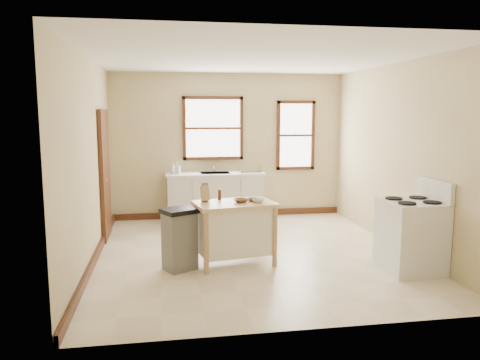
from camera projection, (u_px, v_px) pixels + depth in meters
The scene contains 23 objects.
floor at pixel (252, 253), 6.89m from camera, with size 5.00×5.00×0.00m, color beige.
ceiling at pixel (253, 58), 6.49m from camera, with size 5.00×5.00×0.00m, color white.
wall_back at pixel (228, 146), 9.13m from camera, with size 4.50×0.04×2.80m, color #D3C28B.
wall_left at pixel (89, 161), 6.33m from camera, with size 0.04×5.00×2.80m, color #D3C28B.
wall_right at pixel (399, 156), 7.05m from camera, with size 0.04×5.00×2.80m, color #D3C28B.
window_main at pixel (213, 128), 9.01m from camera, with size 1.17×0.06×1.22m, color #3A1F0F, non-canonical shape.
window_side at pixel (296, 135), 9.30m from camera, with size 0.77×0.06×1.37m, color #3A1F0F, non-canonical shape.
door_left at pixel (105, 174), 7.65m from camera, with size 0.06×0.90×2.10m, color #3A1F0F.
baseboard_back at pixel (229, 214), 9.29m from camera, with size 4.50×0.04×0.12m, color #3A1F0F.
baseboard_left at pixel (96, 256), 6.52m from camera, with size 0.04×5.00×0.12m, color #3A1F0F.
sink_counter at pixel (215, 197), 8.92m from camera, with size 1.86×0.62×0.92m, color beige, non-canonical shape.
faucet at pixel (214, 166), 9.02m from camera, with size 0.03×0.03×0.22m, color silver.
soap_bottle_a at pixel (173, 168), 8.66m from camera, with size 0.09×0.09×0.22m, color #B2B2B2.
soap_bottle_b at pixel (177, 168), 8.72m from camera, with size 0.09×0.10×0.21m, color #B2B2B2.
dish_rack at pixel (250, 170), 8.90m from camera, with size 0.42×0.32×0.11m, color silver, non-canonical shape.
kitchen_island at pixel (234, 233), 6.34m from camera, with size 1.05×0.67×0.86m, color #ECC38B, non-canonical shape.
knife_block at pixel (205, 194), 6.31m from camera, with size 0.10×0.10×0.20m, color tan, non-canonical shape.
pepper_grinder at pixel (219, 195), 6.43m from camera, with size 0.04×0.04×0.15m, color #451D12.
bowl_a at pixel (241, 201), 6.27m from camera, with size 0.19×0.19×0.05m, color brown.
bowl_b at pixel (253, 200), 6.37m from camera, with size 0.15×0.15×0.04m, color brown.
bowl_c at pixel (258, 201), 6.25m from camera, with size 0.16×0.16×0.05m, color silver.
trash_bin at pixel (180, 239), 6.11m from camera, with size 0.42×0.35×0.82m, color slate, non-canonical shape.
gas_stove at pixel (411, 226), 6.07m from camera, with size 0.74×0.75×1.19m, color silver, non-canonical shape.
Camera 1 is at (-1.26, -6.55, 2.05)m, focal length 35.00 mm.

